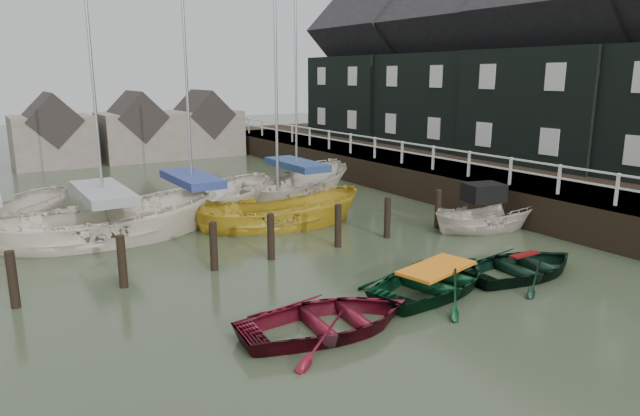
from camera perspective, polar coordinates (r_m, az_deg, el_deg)
ground at (r=15.36m, az=4.35°, el=-7.37°), size 120.00×120.00×0.00m
pier at (r=28.50m, az=7.80°, el=3.63°), size 3.04×32.00×2.70m
land_strip at (r=32.40m, az=15.30°, el=3.15°), size 14.00×38.00×1.50m
quay_houses at (r=31.05m, az=17.80°, el=13.13°), size 6.52×28.14×10.01m
mooring_pilings at (r=17.06m, az=-4.67°, el=-3.50°), size 13.72×0.22×1.80m
far_sheds at (r=38.85m, az=-18.10°, el=7.34°), size 14.00×4.08×4.39m
rowboat_red at (r=12.54m, az=0.88°, el=-12.25°), size 4.25×3.24×0.82m
rowboat_green at (r=15.03m, az=11.47°, el=-8.08°), size 4.72×3.84×0.86m
rowboat_dkgreen at (r=16.78m, az=19.64°, el=-6.33°), size 3.93×2.88×0.80m
motorboat at (r=21.11m, az=16.22°, el=-1.83°), size 4.31×2.47×2.43m
sailboat_a at (r=20.26m, az=-20.54°, el=-2.91°), size 7.32×3.30×12.34m
sailboat_b at (r=22.43m, az=-12.52°, el=-0.86°), size 6.93×3.16×11.26m
sailboat_c at (r=20.88m, az=-4.18°, el=-1.75°), size 6.48×3.69×11.14m
sailboat_d at (r=25.48m, az=-2.32°, el=1.13°), size 7.09×4.80×11.79m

